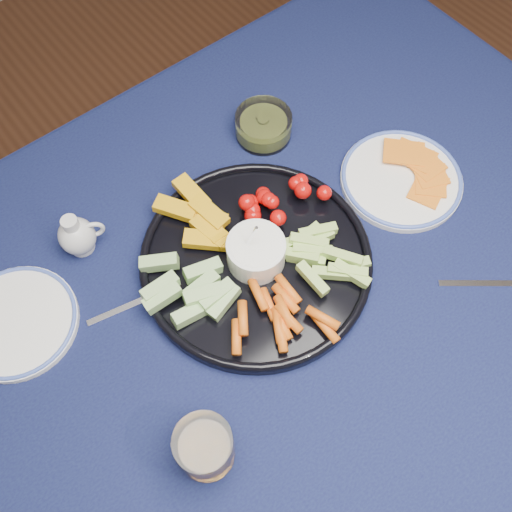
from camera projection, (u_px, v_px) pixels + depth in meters
dining_table at (225, 348)px, 0.99m from camera, size 1.67×1.07×0.75m
crudite_platter at (255, 259)px, 0.95m from camera, size 0.39×0.39×0.12m
creamer_pitcher at (78, 236)px, 0.95m from camera, size 0.08×0.06×0.09m
pickle_bowl at (263, 126)px, 1.08m from camera, size 0.11×0.11×0.05m
cheese_plate at (402, 178)px, 1.04m from camera, size 0.22×0.22×0.03m
juice_tumbler at (205, 448)px, 0.79m from camera, size 0.08×0.08×0.10m
fork_left at (147, 299)px, 0.93m from camera, size 0.17×0.05×0.00m
fork_right at (502, 284)px, 0.95m from camera, size 0.15×0.13×0.00m
side_plate_extra at (16, 322)px, 0.91m from camera, size 0.20×0.20×0.02m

